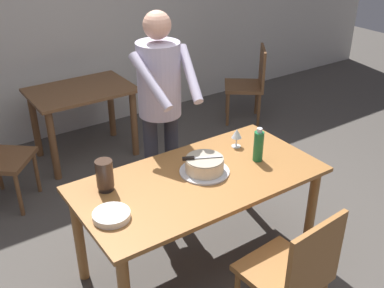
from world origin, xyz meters
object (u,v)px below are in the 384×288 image
(person_cutting_cake, at_px, (160,99))
(chair_near_side, at_px, (293,271))
(cake_on_platter, at_px, (205,166))
(background_table, at_px, (82,104))
(water_bottle, at_px, (258,146))
(wine_glass_near, at_px, (237,134))
(cake_knife, at_px, (194,158))
(background_chair_2, at_px, (250,82))
(plate_stack, at_px, (111,215))
(hurricane_lamp, at_px, (105,175))
(main_dining_table, at_px, (200,191))

(person_cutting_cake, relative_size, chair_near_side, 1.91)
(cake_on_platter, xyz_separation_m, background_table, (-0.09, 1.98, -0.22))
(water_bottle, relative_size, chair_near_side, 0.28)
(wine_glass_near, height_order, background_table, wine_glass_near)
(cake_knife, bearing_deg, wine_glass_near, 15.96)
(cake_knife, height_order, background_chair_2, background_chair_2)
(chair_near_side, bearing_deg, plate_stack, 137.18)
(cake_knife, distance_m, chair_near_side, 0.95)
(hurricane_lamp, distance_m, chair_near_side, 1.27)
(cake_knife, bearing_deg, chair_near_side, -83.34)
(main_dining_table, relative_size, cake_knife, 6.56)
(wine_glass_near, bearing_deg, cake_on_platter, -157.87)
(plate_stack, xyz_separation_m, water_bottle, (1.15, 0.03, 0.09))
(person_cutting_cake, bearing_deg, hurricane_lamp, -147.55)
(hurricane_lamp, relative_size, chair_near_side, 0.23)
(cake_on_platter, bearing_deg, person_cutting_cake, 88.13)
(background_table, height_order, background_chair_2, background_chair_2)
(cake_knife, distance_m, wine_glass_near, 0.49)
(cake_on_platter, distance_m, background_chair_2, 2.57)
(cake_on_platter, relative_size, background_table, 0.34)
(cake_knife, xyz_separation_m, chair_near_side, (0.10, -0.86, -0.37))
(main_dining_table, distance_m, cake_on_platter, 0.18)
(person_cutting_cake, bearing_deg, background_table, 94.46)
(cake_knife, height_order, hurricane_lamp, hurricane_lamp)
(background_chair_2, bearing_deg, water_bottle, -129.87)
(background_table, bearing_deg, water_bottle, -76.49)
(main_dining_table, distance_m, person_cutting_cake, 0.77)
(main_dining_table, bearing_deg, hurricane_lamp, 159.85)
(main_dining_table, height_order, hurricane_lamp, hurricane_lamp)
(cake_knife, bearing_deg, hurricane_lamp, 165.63)
(plate_stack, bearing_deg, person_cutting_cake, 43.09)
(cake_knife, bearing_deg, person_cutting_cake, 81.55)
(main_dining_table, bearing_deg, background_chair_2, 41.62)
(cake_knife, height_order, person_cutting_cake, person_cutting_cake)
(person_cutting_cake, bearing_deg, cake_on_platter, -91.87)
(cake_on_platter, height_order, water_bottle, water_bottle)
(cake_knife, distance_m, background_table, 1.97)
(cake_knife, xyz_separation_m, hurricane_lamp, (-0.58, 0.15, -0.01))
(main_dining_table, relative_size, background_table, 1.66)
(wine_glass_near, bearing_deg, chair_near_side, -110.57)
(cake_on_platter, xyz_separation_m, plate_stack, (-0.74, -0.11, -0.03))
(hurricane_lamp, xyz_separation_m, chair_near_side, (0.68, -1.01, -0.37))
(cake_on_platter, relative_size, hurricane_lamp, 1.62)
(wine_glass_near, relative_size, background_table, 0.14)
(cake_on_platter, height_order, background_chair_2, background_chair_2)
(main_dining_table, xyz_separation_m, cake_knife, (-0.00, 0.06, 0.23))
(wine_glass_near, bearing_deg, background_table, 105.40)
(person_cutting_cake, height_order, chair_near_side, person_cutting_cake)
(main_dining_table, xyz_separation_m, hurricane_lamp, (-0.58, 0.21, 0.22))
(water_bottle, xyz_separation_m, hurricane_lamp, (-1.05, 0.26, -0.01))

